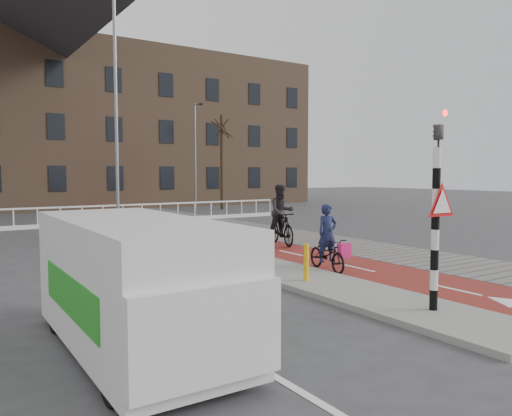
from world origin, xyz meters
TOP-DOWN VIEW (x-y plane):
  - ground at (0.00, 0.00)m, footprint 120.00×120.00m
  - bike_lane at (1.50, 10.00)m, footprint 2.50×60.00m
  - sidewalk at (4.30, 10.00)m, footprint 3.00×60.00m
  - curb_island at (-0.70, 4.00)m, footprint 1.80×16.00m
  - traffic_signal at (-0.60, -2.02)m, footprint 0.80×0.80m
  - bollard at (-0.97, 1.14)m, footprint 0.12×0.12m
  - cyclist_near at (0.55, 2.16)m, footprint 0.84×1.71m
  - cyclist_far at (2.30, 6.62)m, footprint 1.06×2.09m
  - van at (-5.64, -0.78)m, footprint 1.82×4.43m
  - railing at (-5.00, 17.00)m, footprint 28.00×0.10m
  - townhouse_row at (-3.00, 32.00)m, footprint 46.00×10.00m
  - tree_right at (9.12, 23.09)m, footprint 0.25×0.25m
  - streetlight_near at (-2.46, 10.00)m, footprint 0.12×0.12m
  - streetlight_right at (7.14, 23.28)m, footprint 0.12×0.12m

SIDE VIEW (x-z plane):
  - ground at x=0.00m, z-range 0.00..0.00m
  - bike_lane at x=1.50m, z-range 0.00..0.01m
  - sidewalk at x=4.30m, z-range 0.00..0.01m
  - curb_island at x=-0.70m, z-range 0.00..0.12m
  - railing at x=-5.00m, z-range -0.19..0.80m
  - bollard at x=-0.97m, z-range 0.12..0.96m
  - cyclist_near at x=0.55m, z-range -0.28..1.46m
  - cyclist_far at x=2.30m, z-range -0.18..1.96m
  - van at x=-5.64m, z-range 0.05..1.96m
  - traffic_signal at x=-0.60m, z-range 0.15..3.83m
  - tree_right at x=9.12m, z-range 0.00..6.61m
  - streetlight_right at x=7.14m, z-range 0.00..7.26m
  - streetlight_near at x=-2.46m, z-range 0.00..8.74m
  - townhouse_row at x=-3.00m, z-range -0.14..15.76m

